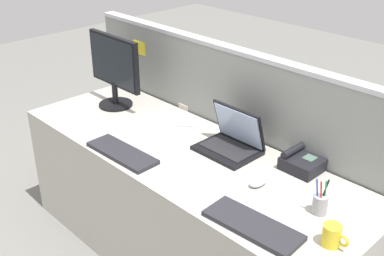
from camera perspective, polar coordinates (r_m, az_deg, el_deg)
desk at (r=2.76m, az=-0.76°, el=-9.34°), size 2.11×0.72×0.73m
cubicle_divider at (r=2.88m, az=5.00°, el=-2.19°), size 2.40×0.08×1.20m
desktop_monitor at (r=3.05m, az=-9.11°, el=7.04°), size 0.45×0.21×0.45m
laptop at (r=2.56m, az=4.71°, el=-1.38°), size 0.31×0.25×0.24m
desk_phone at (r=2.45m, az=12.74°, el=-3.97°), size 0.18×0.17×0.10m
keyboard_main at (r=2.04m, az=7.10°, el=-11.25°), size 0.43×0.19×0.02m
keyboard_spare at (r=2.55m, az=-8.20°, el=-2.90°), size 0.43×0.16×0.02m
computer_mouse_right_hand at (r=2.30m, az=7.74°, el=-6.31°), size 0.06×0.10×0.03m
pen_cup at (r=2.15m, az=14.77°, el=-8.57°), size 0.06×0.06×0.17m
cell_phone_silver_slab at (r=2.85m, az=-0.90°, el=0.48°), size 0.15×0.14×0.01m
coffee_mug at (r=1.99m, az=16.10°, el=-12.01°), size 0.11×0.07×0.09m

